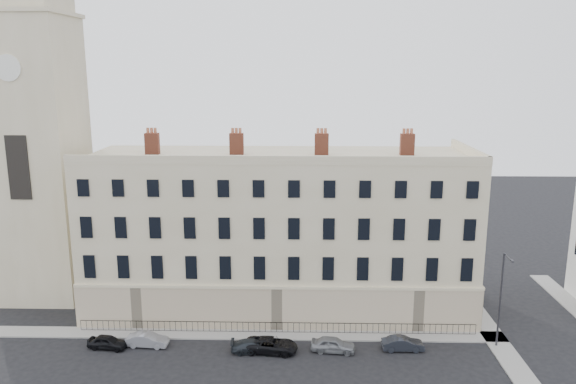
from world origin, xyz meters
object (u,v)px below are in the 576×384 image
Objects in this scene: car_b at (147,340)px; car_d at (271,345)px; car_e at (333,345)px; car_a at (108,342)px; car_f at (403,344)px; streetlamp at (501,296)px; car_c at (253,346)px.

car_d is (10.51, -0.71, 0.03)m from car_b.
car_d is 1.19× the size of car_e.
car_a is 0.90× the size of car_e.
car_f is (5.81, 0.38, -0.05)m from car_e.
car_d is 0.53× the size of streetlamp.
car_d is at bearing -172.25° from streetlamp.
car_c is at bearing 91.71° from car_f.
car_b reaches higher than car_f.
car_e is at bearing -87.66° from car_b.
car_b reaches higher than car_c.
car_e is (6.62, 0.30, 0.09)m from car_c.
car_b is 9.06m from car_c.
car_e reaches higher than car_c.
car_d is 1.26× the size of car_f.
car_a is at bearing -174.28° from streetlamp.
car_e is 14.44m from streetlamp.
car_f is at bearing -81.42° from car_d.
car_d is at bearing -87.04° from car_c.
car_e reaches higher than car_f.
streetlamp reaches higher than car_f.
car_e is 0.44× the size of streetlamp.
car_e is at bearing -82.38° from car_d.
streetlamp is (29.47, 0.54, 4.02)m from car_b.
car_b is 0.95× the size of car_e.
car_f is (21.45, -0.16, -0.00)m from car_b.
car_a is 13.75m from car_d.
car_a is at bearing 94.63° from car_d.
car_a is 0.40× the size of streetlamp.
car_a is at bearing 102.07° from car_b.
car_b is (3.23, 0.44, 0.01)m from car_a.
car_a is 0.94× the size of car_b.
streetlamp is at bearing -84.66° from car_b.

